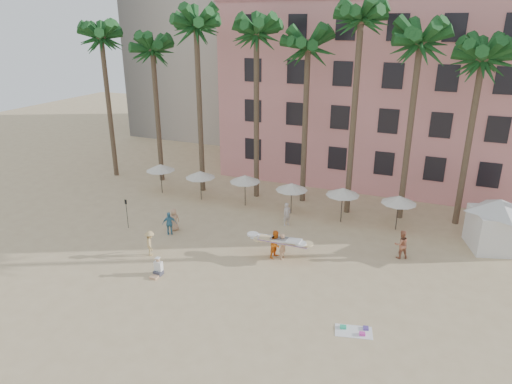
{
  "coord_description": "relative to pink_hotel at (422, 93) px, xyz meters",
  "views": [
    {
      "loc": [
        9.26,
        -19.14,
        14.19
      ],
      "look_at": [
        -1.27,
        6.0,
        4.0
      ],
      "focal_mm": 32.0,
      "sensor_mm": 36.0,
      "label": 1
    }
  ],
  "objects": [
    {
      "name": "seated_man",
      "position": [
        -12.33,
        -25.45,
        -7.61
      ],
      "size": [
        0.49,
        0.86,
        1.12
      ],
      "color": "#3F3F4C",
      "rests_on": "ground"
    },
    {
      "name": "cabana",
      "position": [
        6.3,
        -13.91,
        -5.93
      ],
      "size": [
        5.59,
        5.59,
        3.5
      ],
      "color": "silver",
      "rests_on": "ground"
    },
    {
      "name": "beachgoers",
      "position": [
        -9.24,
        -19.83,
        -7.12
      ],
      "size": [
        16.6,
        8.81,
        1.9
      ],
      "color": "tan",
      "rests_on": "ground"
    },
    {
      "name": "carrier_yellow",
      "position": [
        -6.14,
        -20.65,
        -7.02
      ],
      "size": [
        3.16,
        1.26,
        1.72
      ],
      "color": "tan",
      "rests_on": "ground"
    },
    {
      "name": "ground",
      "position": [
        -7.0,
        -26.0,
        -8.0
      ],
      "size": [
        120.0,
        120.0,
        0.0
      ],
      "primitive_type": "plane",
      "color": "#D1B789",
      "rests_on": "ground"
    },
    {
      "name": "carrier_white",
      "position": [
        -6.61,
        -20.64,
        -7.01
      ],
      "size": [
        3.26,
        1.06,
        1.84
      ],
      "color": "orange",
      "rests_on": "ground"
    },
    {
      "name": "paddle",
      "position": [
        -18.15,
        -20.69,
        -6.59
      ],
      "size": [
        0.18,
        0.04,
        2.23
      ],
      "color": "black",
      "rests_on": "ground"
    },
    {
      "name": "beach_towel",
      "position": [
        -0.43,
        -26.23,
        -7.97
      ],
      "size": [
        1.98,
        1.39,
        0.14
      ],
      "color": "white",
      "rests_on": "ground"
    },
    {
      "name": "palm_row",
      "position": [
        -6.49,
        -11.0,
        4.97
      ],
      "size": [
        44.4,
        5.4,
        16.3
      ],
      "color": "brown",
      "rests_on": "ground"
    },
    {
      "name": "pink_hotel",
      "position": [
        0.0,
        0.0,
        0.0
      ],
      "size": [
        35.0,
        14.0,
        16.0
      ],
      "primitive_type": "cube",
      "color": "pink",
      "rests_on": "ground"
    },
    {
      "name": "umbrella_row",
      "position": [
        -10.0,
        -13.5,
        -5.67
      ],
      "size": [
        22.5,
        2.7,
        2.73
      ],
      "color": "#332B23",
      "rests_on": "ground"
    }
  ]
}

